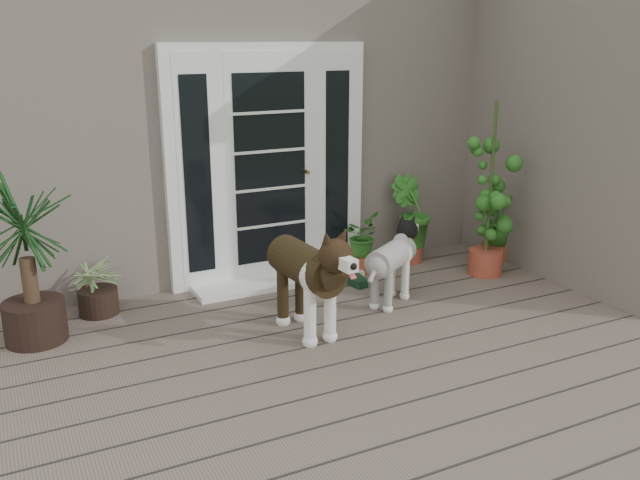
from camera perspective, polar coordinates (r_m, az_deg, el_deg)
name	(u,v)px	position (r m, az deg, el deg)	size (l,w,h in m)	color
deck	(420,377)	(4.79, 8.46, -11.43)	(6.20, 4.60, 0.12)	#6B5B4C
house_main	(217,105)	(8.10, -8.70, 11.23)	(7.40, 4.00, 3.10)	#665E54
house_wing	(614,121)	(7.07, 23.64, 9.24)	(1.60, 2.40, 3.10)	#665E54
door_unit	(269,165)	(6.17, -4.38, 6.34)	(1.90, 0.14, 2.15)	white
door_step	(279,280)	(6.27, -3.47, -3.44)	(1.60, 0.40, 0.05)	white
brindle_dog	(306,284)	(5.10, -1.21, -3.74)	(0.41, 0.96, 0.80)	#352813
white_dog	(391,269)	(5.73, 6.02, -2.49)	(0.32, 0.74, 0.61)	silver
spider_plant	(96,281)	(5.79, -18.41, -3.31)	(0.54, 0.54, 0.57)	#74945B
yucca	(27,263)	(5.34, -23.54, -1.76)	(0.86, 0.86, 1.24)	black
herb_a	(361,247)	(6.52, 3.49, -0.64)	(0.38, 0.38, 0.48)	#1C6523
herb_b	(410,230)	(6.83, 7.64, 0.84)	(0.44, 0.44, 0.66)	#175219
herb_c	(498,231)	(7.10, 14.82, 0.78)	(0.39, 0.39, 0.60)	#1C601B
sapling	(491,187)	(6.47, 14.25, 4.34)	(0.50, 0.50, 1.70)	#255A19
clog_left	(354,280)	(6.22, 2.92, -3.39)	(0.15, 0.32, 0.10)	black
clog_right	(357,278)	(6.27, 3.13, -3.23)	(0.14, 0.30, 0.09)	#15341F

